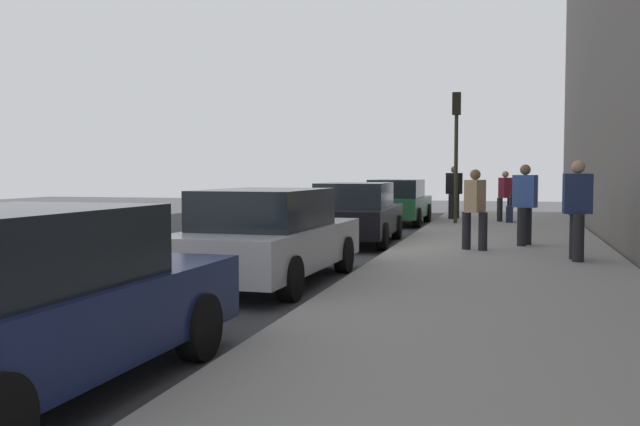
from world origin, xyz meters
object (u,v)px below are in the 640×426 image
at_px(parked_car_green, 397,202).
at_px(pedestrian_blue_coat, 525,202).
at_px(parked_car_silver, 269,236).
at_px(parked_car_navy, 19,304).
at_px(pedestrian_burgundy_coat, 505,195).
at_px(pedestrian_tan_coat, 475,207).
at_px(rolling_suitcase, 509,214).
at_px(pedestrian_black_coat, 454,191).
at_px(pedestrian_navy_coat, 577,207).
at_px(traffic_light_pole, 456,135).
at_px(parked_car_black, 356,213).

xyz_separation_m(parked_car_green, pedestrian_blue_coat, (-7.59, -4.00, 0.35)).
bearing_deg(parked_car_silver, parked_car_navy, -179.92).
bearing_deg(pedestrian_burgundy_coat, pedestrian_blue_coat, -176.47).
height_order(parked_car_green, pedestrian_tan_coat, pedestrian_tan_coat).
bearing_deg(pedestrian_tan_coat, rolling_suitcase, -4.62).
height_order(parked_car_silver, pedestrian_black_coat, pedestrian_black_coat).
xyz_separation_m(parked_car_silver, parked_car_green, (13.33, -0.03, -0.00)).
relative_size(parked_car_silver, pedestrian_navy_coat, 2.62).
xyz_separation_m(parked_car_green, traffic_light_pole, (-0.98, -2.01, 2.19)).
distance_m(parked_car_silver, pedestrian_burgundy_coat, 14.00).
height_order(parked_car_navy, pedestrian_black_coat, pedestrian_black_coat).
xyz_separation_m(parked_car_black, pedestrian_burgundy_coat, (6.98, -3.51, 0.27)).
bearing_deg(pedestrian_tan_coat, parked_car_silver, 146.15).
distance_m(parked_car_navy, traffic_light_pole, 18.66).
height_order(pedestrian_burgundy_coat, rolling_suitcase, pedestrian_burgundy_coat).
height_order(pedestrian_tan_coat, traffic_light_pole, traffic_light_pole).
bearing_deg(pedestrian_black_coat, parked_car_black, 167.50).
distance_m(pedestrian_black_coat, pedestrian_tan_coat, 10.17).
bearing_deg(parked_car_silver, pedestrian_blue_coat, -35.05).
bearing_deg(parked_car_green, pedestrian_burgundy_coat, -86.74).
xyz_separation_m(parked_car_black, pedestrian_navy_coat, (-3.41, -4.87, 0.37)).
xyz_separation_m(parked_car_silver, parked_car_black, (6.55, -0.04, -0.00)).
bearing_deg(parked_car_green, pedestrian_blue_coat, -152.20).
bearing_deg(parked_car_navy, pedestrian_black_coat, -5.02).
bearing_deg(parked_car_black, parked_car_silver, 179.64).
relative_size(parked_car_green, traffic_light_pole, 1.06).
distance_m(pedestrian_black_coat, traffic_light_pole, 2.89).
distance_m(parked_car_green, pedestrian_blue_coat, 8.59).
bearing_deg(pedestrian_black_coat, pedestrian_navy_coat, -164.89).
relative_size(parked_car_green, rolling_suitcase, 4.95).
height_order(parked_car_navy, pedestrian_burgundy_coat, pedestrian_burgundy_coat).
relative_size(pedestrian_black_coat, traffic_light_pole, 0.44).
relative_size(parked_car_green, pedestrian_tan_coat, 2.58).
relative_size(parked_car_black, rolling_suitcase, 5.28).
xyz_separation_m(parked_car_silver, pedestrian_blue_coat, (5.75, -4.03, 0.35)).
height_order(parked_car_green, rolling_suitcase, parked_car_green).
xyz_separation_m(pedestrian_tan_coat, traffic_light_pole, (7.87, 0.97, 1.90)).
bearing_deg(pedestrian_blue_coat, traffic_light_pole, 16.76).
bearing_deg(pedestrian_black_coat, parked_car_green, 124.91).
distance_m(parked_car_navy, rolling_suitcase, 19.50).
xyz_separation_m(parked_car_green, pedestrian_navy_coat, (-10.19, -4.88, 0.37)).
height_order(pedestrian_blue_coat, pedestrian_tan_coat, pedestrian_blue_coat).
relative_size(parked_car_black, parked_car_green, 1.07).
xyz_separation_m(pedestrian_burgundy_coat, traffic_light_pole, (-1.18, 1.51, 1.92)).
bearing_deg(pedestrian_navy_coat, parked_car_silver, 122.60).
xyz_separation_m(parked_car_black, rolling_suitcase, (6.53, -3.66, -0.35)).
relative_size(parked_car_black, pedestrian_tan_coat, 2.75).
bearing_deg(parked_car_navy, pedestrian_navy_coat, -28.04).
height_order(pedestrian_blue_coat, traffic_light_pole, traffic_light_pole).
bearing_deg(pedestrian_burgundy_coat, rolling_suitcase, -161.71).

